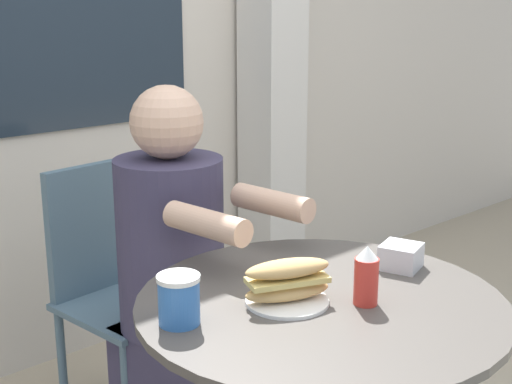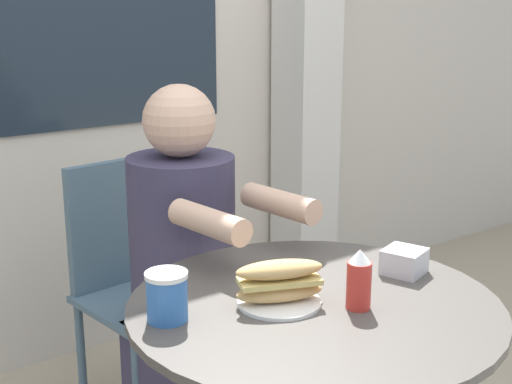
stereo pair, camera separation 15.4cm
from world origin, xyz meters
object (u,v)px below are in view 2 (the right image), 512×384
object	(u,v)px
condiment_bottle	(359,280)
diner_chair	(132,269)
seated_diner	(191,307)
drink_cup	(167,296)
cafe_table	(313,381)
sandwich_on_plate	(279,285)

from	to	relation	value
condiment_bottle	diner_chair	bearing A→B (deg)	91.86
seated_diner	drink_cup	bearing A→B (deg)	48.11
seated_diner	condiment_bottle	size ratio (longest dim) A/B	8.75
cafe_table	condiment_bottle	size ratio (longest dim) A/B	6.18
cafe_table	sandwich_on_plate	xyz separation A→B (m)	(-0.07, 0.04, 0.24)
seated_diner	drink_cup	world-z (taller)	seated_diner
cafe_table	drink_cup	xyz separation A→B (m)	(-0.30, 0.11, 0.24)
diner_chair	condiment_bottle	world-z (taller)	same
seated_diner	condiment_bottle	bearing A→B (deg)	85.42
cafe_table	drink_cup	distance (m)	0.40
sandwich_on_plate	diner_chair	bearing A→B (deg)	84.23
drink_cup	condiment_bottle	size ratio (longest dim) A/B	0.79
seated_diner	drink_cup	xyz separation A→B (m)	(-0.33, -0.47, 0.28)
diner_chair	sandwich_on_plate	bearing A→B (deg)	77.99
condiment_bottle	seated_diner	bearing A→B (deg)	91.66
cafe_table	drink_cup	bearing A→B (deg)	159.91
cafe_table	seated_diner	distance (m)	0.58
condiment_bottle	drink_cup	bearing A→B (deg)	151.88
diner_chair	drink_cup	size ratio (longest dim) A/B	8.42
seated_diner	condiment_bottle	distance (m)	0.72
seated_diner	sandwich_on_plate	bearing A→B (deg)	72.99
cafe_table	condiment_bottle	world-z (taller)	condiment_bottle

